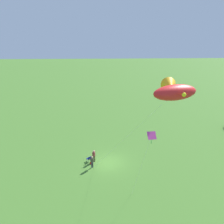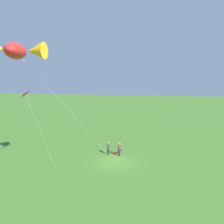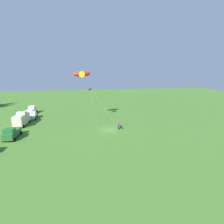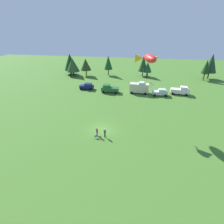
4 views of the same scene
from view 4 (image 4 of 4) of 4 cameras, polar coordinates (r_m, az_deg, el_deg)
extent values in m
plane|color=#3F6D26|center=(33.66, -3.52, -5.85)|extent=(160.00, 160.00, 0.00)
cylinder|color=#333948|center=(31.36, -2.21, -7.60)|extent=(0.14, 0.14, 0.85)
cylinder|color=#333948|center=(31.51, -2.45, -7.42)|extent=(0.14, 0.14, 0.85)
cylinder|color=#47403A|center=(31.03, -2.35, -6.39)|extent=(0.48, 0.48, 0.62)
sphere|color=tan|center=(30.78, -2.37, -5.68)|extent=(0.24, 0.24, 0.24)
cylinder|color=#47403A|center=(30.85, -2.22, -6.54)|extent=(0.19, 0.18, 0.56)
cylinder|color=#47403A|center=(31.12, -2.66, -6.23)|extent=(0.17, 0.17, 0.56)
cube|color=navy|center=(31.29, -5.25, -7.81)|extent=(0.67, 0.67, 0.04)
cube|color=navy|center=(31.24, -4.89, -7.41)|extent=(0.31, 0.41, 0.40)
cylinder|color=#A5A8AD|center=(31.19, -5.45, -8.42)|extent=(0.03, 0.03, 0.42)
cylinder|color=#A5A8AD|center=(31.52, -5.74, -8.02)|extent=(0.03, 0.03, 0.42)
cylinder|color=#A5A8AD|center=(31.31, -4.73, -8.23)|extent=(0.03, 0.03, 0.42)
cylinder|color=#A5A8AD|center=(31.64, -5.02, -7.83)|extent=(0.03, 0.03, 0.42)
cylinder|color=#474728|center=(31.80, -4.80, -7.15)|extent=(0.14, 0.14, 0.85)
cylinder|color=#474728|center=(31.97, -4.99, -6.96)|extent=(0.14, 0.14, 0.85)
cylinder|color=brown|center=(31.48, -4.95, -5.94)|extent=(0.48, 0.48, 0.62)
sphere|color=tan|center=(31.23, -4.98, -5.23)|extent=(0.24, 0.24, 0.24)
cylinder|color=brown|center=(31.29, -4.88, -6.10)|extent=(0.14, 0.15, 0.55)
cylinder|color=brown|center=(31.59, -5.22, -5.76)|extent=(0.15, 0.16, 0.56)
cube|color=red|center=(31.64, -3.92, -8.01)|extent=(0.33, 0.38, 0.22)
cube|color=navy|center=(54.90, -8.28, 8.16)|extent=(4.22, 1.84, 0.90)
cube|color=navy|center=(54.51, -7.82, 8.91)|extent=(2.01, 1.67, 0.65)
cylinder|color=black|center=(55.52, -6.44, 7.99)|extent=(0.68, 0.23, 0.68)
cylinder|color=black|center=(53.72, -7.00, 7.31)|extent=(0.68, 0.23, 0.68)
cylinder|color=black|center=(56.40, -9.43, 8.10)|extent=(0.68, 0.23, 0.68)
cylinder|color=black|center=(54.63, -10.08, 7.43)|extent=(0.68, 0.23, 0.68)
cube|color=#275A2C|center=(51.69, -0.64, 7.42)|extent=(5.03, 2.08, 1.20)
cube|color=#1C6027|center=(51.55, -1.75, 8.53)|extent=(1.83, 1.87, 0.80)
cylinder|color=black|center=(51.23, -2.85, 6.50)|extent=(0.68, 0.23, 0.68)
cylinder|color=black|center=(53.23, -2.34, 7.31)|extent=(0.68, 0.23, 0.68)
cylinder|color=black|center=(50.60, 1.15, 6.26)|extent=(0.68, 0.23, 0.68)
cylinder|color=black|center=(52.62, 1.52, 7.08)|extent=(0.68, 0.23, 0.68)
cube|color=beige|center=(51.57, 8.83, 7.82)|extent=(5.53, 2.55, 2.50)
cube|color=silver|center=(51.08, 9.68, 9.34)|extent=(1.53, 2.11, 0.50)
cylinder|color=black|center=(53.03, 10.95, 6.75)|extent=(0.69, 0.26, 0.68)
cylinder|color=black|center=(50.79, 10.81, 5.86)|extent=(0.69, 0.26, 0.68)
cylinder|color=black|center=(53.26, 6.76, 7.15)|extent=(0.69, 0.26, 0.68)
cylinder|color=black|center=(51.03, 6.43, 6.27)|extent=(0.69, 0.26, 0.68)
cube|color=silver|center=(51.22, 15.35, 6.08)|extent=(4.33, 2.12, 0.90)
cube|color=#B4CEB8|center=(51.06, 16.01, 6.86)|extent=(2.12, 1.81, 0.65)
cylinder|color=black|center=(52.59, 16.74, 5.91)|extent=(0.69, 0.27, 0.68)
cylinder|color=black|center=(50.78, 17.14, 5.11)|extent=(0.69, 0.27, 0.68)
cylinder|color=black|center=(52.03, 13.48, 6.10)|extent=(0.69, 0.27, 0.68)
cylinder|color=black|center=(50.20, 13.77, 5.30)|extent=(0.69, 0.27, 0.68)
cube|color=silver|center=(53.86, 21.22, 6.39)|extent=(5.17, 2.49, 1.20)
cube|color=silver|center=(53.68, 22.45, 7.24)|extent=(1.97, 2.01, 0.80)
cylinder|color=black|center=(55.33, 22.87, 5.94)|extent=(0.70, 0.29, 0.68)
cylinder|color=black|center=(53.29, 23.11, 5.14)|extent=(0.70, 0.29, 0.68)
cylinder|color=black|center=(54.89, 19.17, 6.43)|extent=(0.70, 0.29, 0.68)
cylinder|color=black|center=(52.84, 19.27, 5.64)|extent=(0.70, 0.29, 0.68)
cylinder|color=#483D1F|center=(73.84, -13.34, 12.61)|extent=(0.42, 0.42, 1.64)
cone|color=#1E3E1E|center=(73.18, -13.60, 14.95)|extent=(4.54, 4.54, 4.54)
cylinder|color=#4E3E26|center=(72.77, -13.19, 12.88)|extent=(0.62, 0.62, 2.75)
cone|color=#11381A|center=(71.95, -13.54, 15.96)|extent=(4.32, 4.32, 5.25)
cylinder|color=#4E332A|center=(70.99, -12.45, 12.18)|extent=(0.50, 0.50, 1.74)
cone|color=#274A23|center=(70.25, -12.73, 14.84)|extent=(4.90, 4.90, 5.00)
cylinder|color=#453C22|center=(69.96, -8.41, 12.52)|extent=(0.42, 0.42, 2.25)
cone|color=#273A17|center=(69.24, -8.60, 15.11)|extent=(4.03, 4.03, 4.22)
cylinder|color=#503428|center=(70.14, -1.18, 12.87)|extent=(0.37, 0.37, 2.35)
cone|color=#16491F|center=(69.33, -1.21, 15.83)|extent=(3.21, 3.21, 5.02)
cylinder|color=#4B412D|center=(70.00, 9.94, 12.27)|extent=(0.40, 0.40, 1.90)
cone|color=#1C3C1A|center=(69.17, 10.18, 15.25)|extent=(3.61, 3.61, 5.54)
cylinder|color=#483229|center=(69.26, 11.38, 11.96)|extent=(0.60, 0.60, 1.83)
cone|color=#184322|center=(68.63, 11.59, 14.15)|extent=(3.15, 3.15, 3.60)
cylinder|color=#4E3823|center=(71.38, 27.79, 10.12)|extent=(0.39, 0.39, 2.46)
cone|color=#193A15|center=(70.62, 28.41, 12.86)|extent=(2.82, 2.82, 4.66)
cylinder|color=#4B3A2A|center=(74.19, 28.91, 10.40)|extent=(0.44, 0.44, 2.42)
cone|color=#1E3A23|center=(73.30, 29.69, 13.70)|extent=(4.48, 4.48, 6.47)
ellipsoid|color=red|center=(34.04, 12.36, 16.71)|extent=(3.01, 4.70, 1.49)
cone|color=yellow|center=(33.99, 8.91, 16.98)|extent=(1.53, 1.52, 1.52)
sphere|color=yellow|center=(34.55, 14.43, 16.93)|extent=(0.37, 0.37, 0.37)
cylinder|color=silver|center=(31.93, 5.08, 4.86)|extent=(7.17, 7.92, 12.50)
cylinder|color=#4C3823|center=(31.88, -2.43, -7.90)|extent=(0.04, 0.04, 0.01)
cube|color=#D3409D|center=(33.07, 12.74, 9.13)|extent=(0.72, 0.88, 0.57)
cylinder|color=green|center=(33.22, 12.65, 8.33)|extent=(0.04, 0.04, 0.81)
cylinder|color=silver|center=(33.86, 10.16, 2.12)|extent=(2.28, 1.42, 8.45)
cylinder|color=#4C3823|center=(35.19, 7.77, -4.48)|extent=(0.04, 0.04, 0.01)
camera|label=1|loc=(36.41, 54.81, 18.63)|focal=42.00mm
camera|label=2|loc=(53.66, -1.69, 18.75)|focal=35.00mm
camera|label=3|loc=(55.73, -46.00, 14.77)|focal=28.00mm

